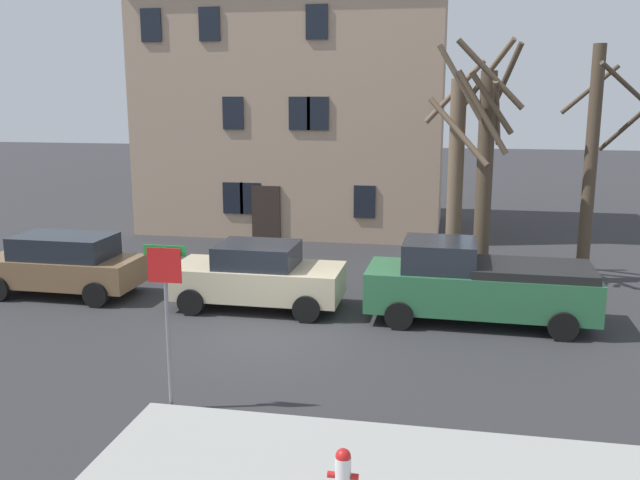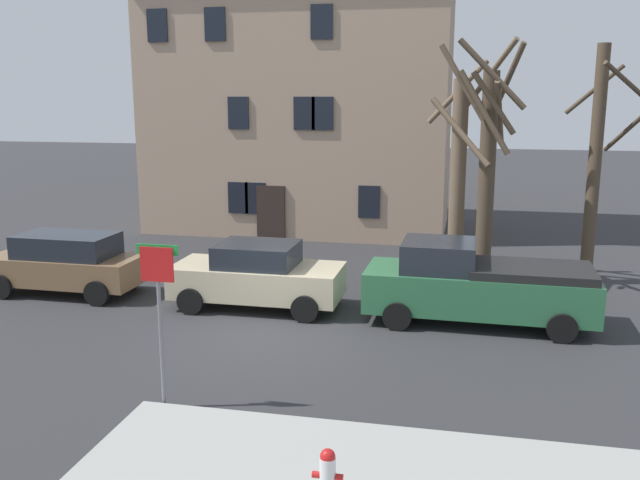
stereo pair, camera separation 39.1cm
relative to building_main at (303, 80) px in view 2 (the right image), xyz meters
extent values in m
plane|color=#2D2D30|center=(2.33, -13.68, -6.07)|extent=(120.00, 120.00, 0.00)
cube|color=tan|center=(0.00, 0.00, -1.27)|extent=(11.92, 6.29, 9.60)
cube|color=#2D231E|center=(-0.50, -3.19, -5.02)|extent=(1.10, 0.12, 2.10)
cube|color=black|center=(-1.80, -3.18, -4.47)|extent=(0.80, 0.08, 1.20)
cube|color=black|center=(-1.11, -3.18, -4.47)|extent=(0.80, 0.08, 1.20)
cube|color=black|center=(3.26, -3.18, -4.47)|extent=(0.80, 0.08, 1.20)
cube|color=black|center=(-1.71, -3.18, -1.27)|extent=(0.80, 0.08, 1.20)
cube|color=black|center=(0.83, -3.18, -1.27)|extent=(0.80, 0.08, 1.20)
cube|color=black|center=(1.51, -3.18, -1.27)|extent=(0.80, 0.08, 1.20)
cube|color=black|center=(-4.81, -3.18, 1.93)|extent=(0.80, 0.08, 1.20)
cube|color=black|center=(-2.53, -3.18, 1.93)|extent=(0.80, 0.08, 1.20)
cube|color=black|center=(1.47, -3.18, 1.93)|extent=(0.80, 0.08, 1.20)
cylinder|color=brown|center=(6.49, -7.75, -3.11)|extent=(0.45, 0.45, 5.91)
cylinder|color=brown|center=(7.22, -7.04, -0.10)|extent=(1.61, 1.66, 2.14)
cylinder|color=brown|center=(6.51, -8.35, -0.28)|extent=(1.35, 0.22, 2.08)
cylinder|color=brown|center=(6.37, -6.94, -0.52)|extent=(1.76, 0.40, 1.89)
cylinder|color=brown|center=(7.56, -7.89, -1.13)|extent=(0.45, 2.27, 1.90)
cylinder|color=#4C3D2D|center=(7.29, -8.03, -3.01)|extent=(0.46, 0.46, 6.11)
cylinder|color=#4C3D2D|center=(7.74, -7.67, -0.22)|extent=(0.93, 1.11, 2.07)
cylinder|color=#4C3D2D|center=(7.28, -8.90, -0.08)|extent=(1.86, 0.19, 1.89)
cylinder|color=#4C3D2D|center=(7.36, -8.60, -0.82)|extent=(1.29, 0.32, 1.73)
cylinder|color=#4C3D2D|center=(7.13, -8.70, -1.08)|extent=(1.51, 0.52, 2.28)
cylinder|color=#4C3D2D|center=(6.50, -8.81, -1.59)|extent=(1.76, 1.77, 1.84)
cylinder|color=#4C3D2D|center=(10.32, -7.05, -2.63)|extent=(0.37, 0.37, 6.87)
cylinder|color=#4C3D2D|center=(10.28, -6.30, -0.46)|extent=(1.60, 0.22, 1.45)
cylinder|color=#4C3D2D|center=(10.87, -7.76, -0.29)|extent=(1.55, 1.24, 1.14)
cylinder|color=#4C3D2D|center=(11.18, -6.67, -1.61)|extent=(0.90, 1.83, 1.34)
cube|color=brown|center=(-4.08, -11.37, -5.37)|extent=(4.24, 1.78, 0.76)
cube|color=#1E232B|center=(-4.00, -11.37, -4.68)|extent=(2.63, 1.56, 0.62)
cylinder|color=black|center=(-5.53, -12.23, -5.73)|extent=(0.68, 0.23, 0.68)
cylinder|color=black|center=(-5.51, -10.48, -5.73)|extent=(0.68, 0.23, 0.68)
cylinder|color=black|center=(-2.65, -12.25, -5.73)|extent=(0.68, 0.23, 0.68)
cylinder|color=black|center=(-2.63, -10.51, -5.73)|extent=(0.68, 0.23, 0.68)
cube|color=#C6B793|center=(1.53, -11.48, -5.34)|extent=(4.38, 1.89, 0.81)
cube|color=#1E232B|center=(1.53, -11.48, -4.65)|extent=(2.02, 1.66, 0.58)
cylinder|color=black|center=(0.04, -12.41, -5.73)|extent=(0.68, 0.22, 0.68)
cylinder|color=black|center=(0.04, -10.54, -5.73)|extent=(0.68, 0.22, 0.68)
cylinder|color=black|center=(3.01, -12.42, -5.73)|extent=(0.68, 0.22, 0.68)
cylinder|color=black|center=(3.02, -10.55, -5.73)|extent=(0.68, 0.22, 0.68)
cube|color=#2D6B42|center=(7.14, -11.58, -5.26)|extent=(5.47, 2.06, 0.97)
cube|color=#1E232B|center=(6.16, -11.56, -4.43)|extent=(1.77, 1.75, 0.70)
cube|color=black|center=(8.33, -11.61, -4.68)|extent=(2.86, 1.93, 0.20)
cylinder|color=black|center=(5.27, -12.52, -5.73)|extent=(0.68, 0.23, 0.68)
cylinder|color=black|center=(5.31, -10.57, -5.73)|extent=(0.68, 0.23, 0.68)
cylinder|color=black|center=(8.97, -12.60, -5.73)|extent=(0.68, 0.23, 0.68)
cylinder|color=black|center=(9.01, -10.65, -5.73)|extent=(0.68, 0.23, 0.68)
cylinder|color=silver|center=(5.08, -19.83, -5.65)|extent=(0.22, 0.22, 0.59)
sphere|color=red|center=(5.08, -19.83, -5.33)|extent=(0.21, 0.21, 0.21)
cylinder|color=red|center=(4.92, -19.83, -5.62)|extent=(0.10, 0.09, 0.09)
cylinder|color=red|center=(5.24, -19.83, -5.62)|extent=(0.10, 0.09, 0.09)
cylinder|color=slate|center=(1.64, -17.50, -4.60)|extent=(0.07, 0.07, 2.92)
cube|color=red|center=(1.64, -17.52, -3.44)|extent=(0.60, 0.03, 0.60)
cube|color=#1E8C38|center=(1.64, -17.48, -3.19)|extent=(0.76, 0.02, 0.18)
camera|label=1|loc=(6.34, -28.06, -0.64)|focal=38.47mm
camera|label=2|loc=(6.72, -27.98, -0.64)|focal=38.47mm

